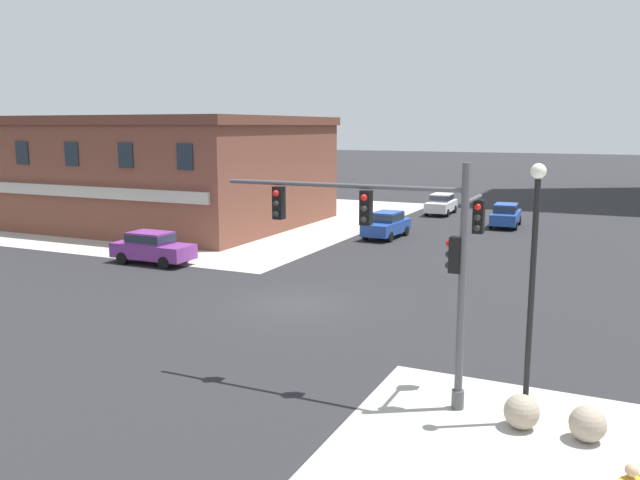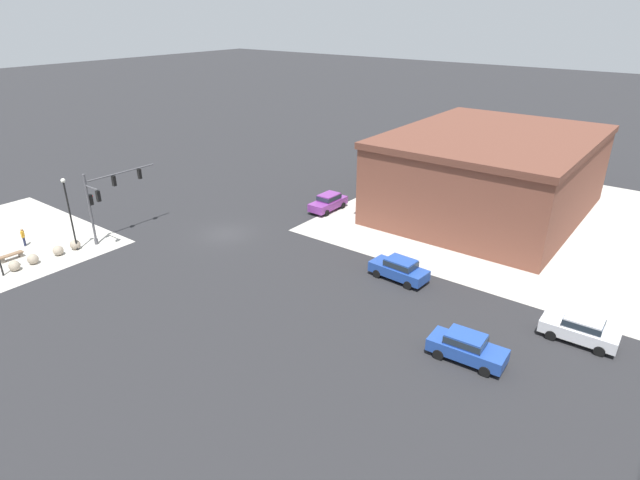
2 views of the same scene
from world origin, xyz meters
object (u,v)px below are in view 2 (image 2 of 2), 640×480
at_px(bollard_sphere_curb_b, 58,250).
at_px(bollard_sphere_curb_c, 33,259).
at_px(pedestrian_at_curb, 23,236).
at_px(bench_near_signal, 11,256).
at_px(car_main_northbound_near, 581,328).
at_px(traffic_signal_main, 104,196).
at_px(car_main_southbound_far, 467,346).
at_px(car_main_northbound_far, 399,268).
at_px(bollard_sphere_curb_a, 75,245).
at_px(car_main_southbound_near, 328,202).
at_px(bollard_sphere_curb_d, 14,266).
at_px(street_lamp_corner_near, 69,207).

xyz_separation_m(bollard_sphere_curb_b, bollard_sphere_curb_c, (2.04, -0.05, 0.00)).
xyz_separation_m(bollard_sphere_curb_b, pedestrian_at_curb, (0.81, -4.05, 0.51)).
height_order(bench_near_signal, car_main_northbound_near, car_main_northbound_near).
relative_size(traffic_signal_main, car_main_southbound_far, 1.53).
distance_m(car_main_northbound_near, car_main_northbound_far, 12.68).
bearing_deg(bollard_sphere_curb_a, car_main_northbound_near, 107.34).
relative_size(bollard_sphere_curb_c, bench_near_signal, 0.46).
bearing_deg(bench_near_signal, pedestrian_at_curb, -136.58).
bearing_deg(bench_near_signal, bollard_sphere_curb_a, 151.87).
bearing_deg(car_main_southbound_near, bench_near_signal, -29.24).
bearing_deg(car_main_southbound_near, bollard_sphere_curb_d, -24.52).
height_order(bollard_sphere_curb_d, car_main_northbound_near, car_main_northbound_near).
xyz_separation_m(bollard_sphere_curb_b, street_lamp_corner_near, (-1.43, 0.34, 3.46)).
xyz_separation_m(bollard_sphere_curb_a, bollard_sphere_curb_b, (1.47, -0.03, 0.00)).
relative_size(street_lamp_corner_near, car_main_northbound_far, 1.40).
bearing_deg(car_main_southbound_near, car_main_northbound_far, 56.59).
height_order(bollard_sphere_curb_b, bollard_sphere_curb_c, same).
relative_size(traffic_signal_main, bollard_sphere_curb_b, 8.16).
xyz_separation_m(bollard_sphere_curb_c, bollard_sphere_curb_d, (1.45, 0.03, 0.00)).
height_order(bollard_sphere_curb_a, street_lamp_corner_near, street_lamp_corner_near).
bearing_deg(bollard_sphere_curb_c, car_main_southbound_near, 154.11).
bearing_deg(car_main_northbound_near, street_lamp_corner_near, -72.47).
bearing_deg(traffic_signal_main, bollard_sphere_curb_d, -5.13).
distance_m(traffic_signal_main, car_main_southbound_near, 20.73).
height_order(bollard_sphere_curb_b, bollard_sphere_curb_d, same).
relative_size(car_main_northbound_far, car_main_southbound_near, 1.02).
bearing_deg(bollard_sphere_curb_b, traffic_signal_main, 171.07).
bearing_deg(car_main_northbound_near, bollard_sphere_curb_b, -70.63).
relative_size(bench_near_signal, car_main_southbound_far, 0.40).
height_order(street_lamp_corner_near, car_main_southbound_near, street_lamp_corner_near).
xyz_separation_m(traffic_signal_main, bench_near_signal, (7.16, -2.92, -3.70)).
bearing_deg(pedestrian_at_curb, car_main_southbound_far, 102.29).
distance_m(bollard_sphere_curb_b, street_lamp_corner_near, 3.76).
height_order(bollard_sphere_curb_c, bench_near_signal, bollard_sphere_curb_c).
xyz_separation_m(bollard_sphere_curb_a, bench_near_signal, (4.20, -2.25, -0.09)).
bearing_deg(bollard_sphere_curb_a, pedestrian_at_curb, -60.79).
xyz_separation_m(traffic_signal_main, bollard_sphere_curb_b, (4.42, -0.70, -3.61)).
distance_m(bollard_sphere_curb_d, pedestrian_at_curb, 4.87).
height_order(traffic_signal_main, bollard_sphere_curb_d, traffic_signal_main).
xyz_separation_m(bollard_sphere_curb_a, car_main_northbound_far, (-11.87, 24.37, 0.50)).
height_order(bollard_sphere_curb_c, car_main_southbound_far, car_main_southbound_far).
xyz_separation_m(street_lamp_corner_near, car_main_northbound_near, (-11.60, 36.73, -2.96)).
height_order(bollard_sphere_curb_d, pedestrian_at_curb, pedestrian_at_curb).
height_order(pedestrian_at_curb, car_main_northbound_near, car_main_northbound_near).
relative_size(bench_near_signal, car_main_northbound_near, 0.41).
distance_m(street_lamp_corner_near, car_main_southbound_far, 32.59).
height_order(bollard_sphere_curb_b, bench_near_signal, bollard_sphere_curb_b).
height_order(bollard_sphere_curb_a, bollard_sphere_curb_b, same).
bearing_deg(car_main_northbound_near, car_main_northbound_far, -91.39).
relative_size(traffic_signal_main, car_main_northbound_far, 1.52).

